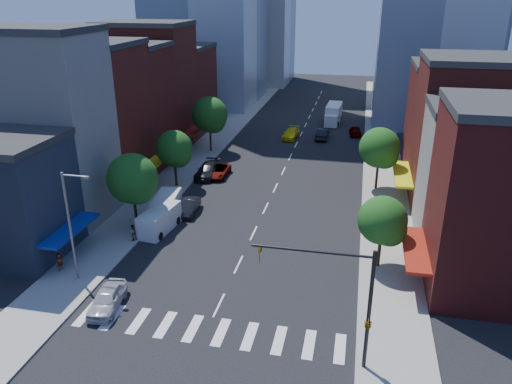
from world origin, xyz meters
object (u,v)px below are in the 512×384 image
parked_car_third (219,171)px  box_truck (333,114)px  cargo_van_far (166,207)px  cargo_van_near (159,220)px  parked_car_front (107,299)px  taxi (291,134)px  traffic_car_far (355,131)px  pedestrian_near (60,262)px  parked_car_rear (208,170)px  parked_car_second (189,207)px  pedestrian_far (133,233)px  traffic_car_oncoming (323,134)px

parked_car_third → box_truck: (12.07, 30.16, 0.81)m
parked_car_third → cargo_van_far: bearing=-98.6°
cargo_van_near → parked_car_front: bearing=-78.2°
parked_car_third → taxi: size_ratio=0.95×
cargo_van_far → parked_car_front: bearing=-91.4°
parked_car_third → taxi: 19.97m
traffic_car_far → cargo_van_far: bearing=58.2°
box_truck → pedestrian_near: 57.70m
parked_car_front → parked_car_rear: (-1.07, 28.08, 0.02)m
parked_car_front → cargo_van_far: size_ratio=0.84×
parked_car_second → parked_car_rear: (-1.38, 10.92, 0.11)m
taxi → pedestrian_far: (-9.21, -37.27, 0.18)m
cargo_van_far → traffic_car_far: bearing=55.7°
parked_car_third → traffic_car_far: (16.08, 22.83, 0.06)m
pedestrian_far → traffic_car_far: bearing=-174.5°
box_truck → pedestrian_near: bearing=-106.2°
parked_car_second → taxi: size_ratio=0.84×
traffic_car_far → pedestrian_far: (-19.00, -41.15, 0.17)m
parked_car_rear → traffic_car_far: 28.91m
cargo_van_far → cargo_van_near: bearing=-88.3°
box_truck → cargo_van_far: bearing=-105.6°
pedestrian_near → cargo_van_far: bearing=-4.3°
pedestrian_near → pedestrian_far: size_ratio=1.02×
cargo_van_near → cargo_van_far: bearing=105.8°
parked_car_rear → cargo_van_near: cargo_van_near is taller
traffic_car_far → box_truck: (-4.01, 7.33, 0.74)m
cargo_van_near → traffic_car_far: 42.36m
taxi → traffic_car_oncoming: bearing=13.8°
parked_car_front → parked_car_third: size_ratio=0.95×
cargo_van_near → box_truck: box_truck is taller
parked_car_rear → taxi: 20.67m
parked_car_third → cargo_van_near: size_ratio=0.89×
cargo_van_near → traffic_car_far: cargo_van_near is taller
pedestrian_far → traffic_car_oncoming: bearing=-170.1°
cargo_van_far → parked_car_second: bearing=28.7°
parked_car_rear → box_truck: box_truck is taller
parked_car_rear → taxi: size_ratio=1.10×
cargo_van_near → taxi: size_ratio=1.07×
parked_car_second → parked_car_rear: parked_car_rear is taller
taxi → traffic_car_oncoming: 4.90m
taxi → pedestrian_far: pedestrian_far is taller
parked_car_second → cargo_van_near: 4.81m
parked_car_second → traffic_car_oncoming: (11.07, 30.83, 0.11)m
parked_car_front → cargo_van_far: cargo_van_far is taller
parked_car_second → traffic_car_oncoming: traffic_car_oncoming is taller
pedestrian_far → parked_car_front: bearing=45.2°
parked_car_rear → traffic_car_far: size_ratio=1.29×
parked_car_second → box_truck: box_truck is taller
parked_car_rear → traffic_car_far: (17.38, 23.10, -0.07)m
parked_car_third → parked_car_second: bearing=-89.6°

